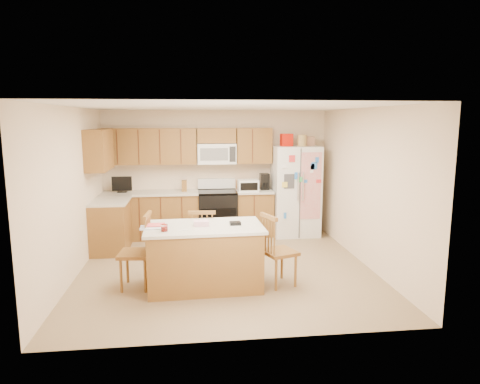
{
  "coord_description": "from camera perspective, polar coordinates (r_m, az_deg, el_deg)",
  "views": [
    {
      "loc": [
        -0.53,
        -6.43,
        2.31
      ],
      "look_at": [
        0.27,
        0.35,
        1.16
      ],
      "focal_mm": 32.0,
      "sensor_mm": 36.0,
      "label": 1
    }
  ],
  "objects": [
    {
      "name": "refrigerator",
      "position": [
        8.68,
        7.39,
        0.31
      ],
      "size": [
        0.9,
        0.79,
        2.04
      ],
      "color": "white",
      "rests_on": "ground"
    },
    {
      "name": "room_shell",
      "position": [
        6.51,
        -1.98,
        1.92
      ],
      "size": [
        4.6,
        4.6,
        2.52
      ],
      "color": "beige",
      "rests_on": "ground"
    },
    {
      "name": "stove",
      "position": [
        8.59,
        -3.02,
        -2.77
      ],
      "size": [
        0.76,
        0.65,
        1.13
      ],
      "color": "black",
      "rests_on": "ground"
    },
    {
      "name": "windsor_chair_back",
      "position": [
        6.6,
        -4.99,
        -6.68
      ],
      "size": [
        0.45,
        0.43,
        0.99
      ],
      "color": "brown",
      "rests_on": "ground"
    },
    {
      "name": "ground",
      "position": [
        6.86,
        -1.91,
        -10.1
      ],
      "size": [
        4.5,
        4.5,
        0.0
      ],
      "primitive_type": "plane",
      "color": "olive",
      "rests_on": "ground"
    },
    {
      "name": "windsor_chair_right",
      "position": [
        6.07,
        5.05,
        -7.91
      ],
      "size": [
        0.55,
        0.56,
        1.03
      ],
      "color": "brown",
      "rests_on": "ground"
    },
    {
      "name": "island",
      "position": [
        6.02,
        -4.76,
        -8.51
      ],
      "size": [
        1.67,
        0.99,
        0.97
      ],
      "color": "brown",
      "rests_on": "ground"
    },
    {
      "name": "cabinetry",
      "position": [
        8.36,
        -9.71,
        -0.16
      ],
      "size": [
        3.36,
        1.56,
        2.15
      ],
      "color": "brown",
      "rests_on": "ground"
    },
    {
      "name": "windsor_chair_left",
      "position": [
        6.12,
        -13.53,
        -7.89
      ],
      "size": [
        0.47,
        0.49,
        1.05
      ],
      "color": "brown",
      "rests_on": "ground"
    }
  ]
}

